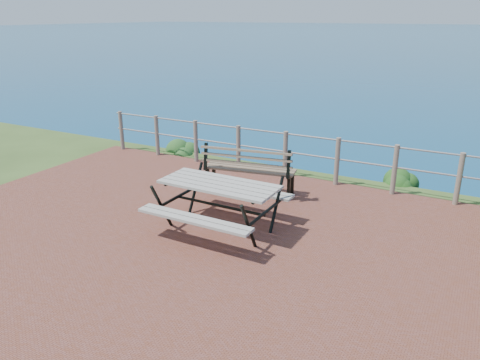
# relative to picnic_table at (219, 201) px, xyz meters

# --- Properties ---
(ground) EXTENTS (10.00, 7.00, 0.12)m
(ground) POSITION_rel_picnic_table_xyz_m (-0.10, -0.37, -0.52)
(ground) COLOR brown
(ground) RESTS_ON ground
(safety_railing) EXTENTS (9.40, 0.10, 1.00)m
(safety_railing) POSITION_rel_picnic_table_xyz_m (-0.10, 2.98, 0.06)
(safety_railing) COLOR #6B5B4C
(safety_railing) RESTS_ON ground
(picnic_table) EXTENTS (1.92, 1.66, 0.81)m
(picnic_table) POSITION_rel_picnic_table_xyz_m (0.00, 0.00, 0.00)
(picnic_table) COLOR gray
(picnic_table) RESTS_ON ground
(park_bench) EXTENTS (1.84, 0.74, 1.01)m
(park_bench) POSITION_rel_picnic_table_xyz_m (-0.32, 1.73, 0.15)
(park_bench) COLOR brown
(park_bench) RESTS_ON ground
(shrub_lip_west) EXTENTS (0.79, 0.79, 0.54)m
(shrub_lip_west) POSITION_rel_picnic_table_xyz_m (-3.21, 3.62, -0.52)
(shrub_lip_west) COLOR #25501E
(shrub_lip_west) RESTS_ON ground
(shrub_lip_east) EXTENTS (0.68, 0.68, 0.38)m
(shrub_lip_east) POSITION_rel_picnic_table_xyz_m (2.18, 3.89, -0.52)
(shrub_lip_east) COLOR #1E4314
(shrub_lip_east) RESTS_ON ground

